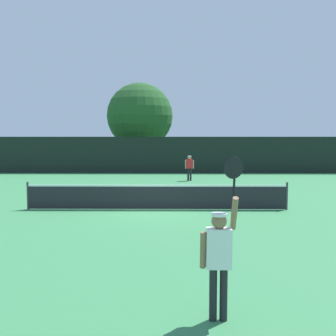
# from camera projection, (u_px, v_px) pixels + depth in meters

# --- Properties ---
(ground_plane) EXTENTS (120.00, 120.00, 0.00)m
(ground_plane) POSITION_uv_depth(u_px,v_px,m) (157.00, 209.00, 15.13)
(ground_plane) COLOR #387F4C
(tennis_net) EXTENTS (10.13, 0.08, 1.07)m
(tennis_net) POSITION_uv_depth(u_px,v_px,m) (157.00, 196.00, 15.09)
(tennis_net) COLOR #232328
(tennis_net) RESTS_ON ground
(perimeter_fence) EXTENTS (38.87, 0.12, 2.83)m
(perimeter_fence) POSITION_uv_depth(u_px,v_px,m) (164.00, 155.00, 30.37)
(perimeter_fence) COLOR black
(perimeter_fence) RESTS_ON ground
(player_serving) EXTENTS (0.67, 0.39, 2.52)m
(player_serving) POSITION_uv_depth(u_px,v_px,m) (219.00, 250.00, 5.92)
(player_serving) COLOR white
(player_serving) RESTS_ON ground
(player_receiving) EXTENTS (0.57, 0.24, 1.61)m
(player_receiving) POSITION_uv_depth(u_px,v_px,m) (189.00, 166.00, 24.99)
(player_receiving) COLOR red
(player_receiving) RESTS_ON ground
(tennis_ball) EXTENTS (0.07, 0.07, 0.07)m
(tennis_ball) POSITION_uv_depth(u_px,v_px,m) (106.00, 196.00, 18.23)
(tennis_ball) COLOR #CCE033
(tennis_ball) RESTS_ON ground
(large_tree) EXTENTS (5.84, 5.84, 7.59)m
(large_tree) POSITION_uv_depth(u_px,v_px,m) (140.00, 116.00, 34.62)
(large_tree) COLOR brown
(large_tree) RESTS_ON ground
(parked_car_near) EXTENTS (2.18, 4.32, 1.69)m
(parked_car_near) POSITION_uv_depth(u_px,v_px,m) (186.00, 158.00, 37.19)
(parked_car_near) COLOR #B7B7BC
(parked_car_near) RESTS_ON ground
(parked_car_mid) EXTENTS (2.20, 4.33, 1.69)m
(parked_car_mid) POSITION_uv_depth(u_px,v_px,m) (235.00, 158.00, 37.11)
(parked_car_mid) COLOR #B7B7BC
(parked_car_mid) RESTS_ON ground
(parked_car_far) EXTENTS (2.15, 4.31, 1.69)m
(parked_car_far) POSITION_uv_depth(u_px,v_px,m) (267.00, 158.00, 37.90)
(parked_car_far) COLOR #B7B7BC
(parked_car_far) RESTS_ON ground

